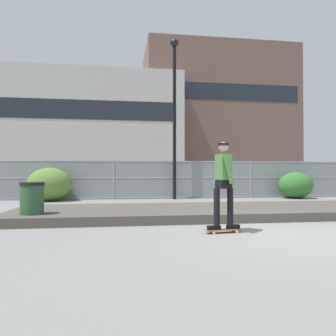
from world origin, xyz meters
name	(u,v)px	position (x,y,z in m)	size (l,w,h in m)	color
ground_plane	(273,235)	(0.00, 0.00, 0.00)	(120.00, 120.00, 0.00)	slate
gravel_berm	(225,211)	(0.00, 3.08, 0.12)	(12.23, 3.28, 0.24)	#4C473F
skateboard	(224,230)	(-0.93, 0.36, 0.06)	(0.82, 0.29, 0.07)	#9E5B33
skater	(223,179)	(-0.93, 0.36, 1.13)	(0.73, 0.60, 1.85)	black
chain_fence	(185,179)	(0.00, 9.28, 0.93)	(20.66, 0.06, 1.85)	gray
street_lamp	(174,101)	(-0.57, 8.93, 4.72)	(0.44, 0.44, 7.71)	black
parked_car_near	(114,180)	(-3.52, 12.04, 0.84)	(4.49, 2.12, 1.66)	#566B4C
parked_car_mid	(217,180)	(2.55, 12.20, 0.84)	(4.45, 2.05, 1.66)	#B7BABF
library_building	(72,131)	(-10.44, 42.66, 7.47)	(31.14, 14.81, 14.94)	#B2AFA8
office_block	(217,116)	(12.40, 44.66, 10.58)	(23.56, 11.91, 21.15)	brown
shrub_left	(49,184)	(-6.26, 8.69, 0.75)	(1.93, 1.58, 1.49)	#567A33
shrub_center	(296,185)	(5.43, 8.54, 0.65)	(1.69, 1.38, 1.31)	#336B2D
trash_bin	(32,203)	(-5.27, 2.19, 0.52)	(0.59, 0.59, 1.03)	#2D5133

